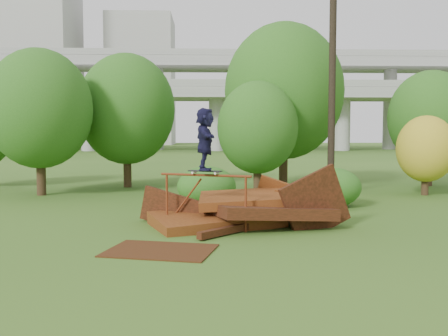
{
  "coord_description": "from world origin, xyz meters",
  "views": [
    {
      "loc": [
        -1.21,
        -10.99,
        2.51
      ],
      "look_at": [
        -0.8,
        2.0,
        1.6
      ],
      "focal_mm": 40.0,
      "sensor_mm": 36.0,
      "label": 1
    }
  ],
  "objects_px": {
    "flat_plate": "(160,250)",
    "skater": "(205,139)",
    "utility_pole": "(332,68)",
    "scrap_pile": "(244,212)"
  },
  "relations": [
    {
      "from": "flat_plate",
      "to": "skater",
      "type": "bearing_deg",
      "value": 68.65
    },
    {
      "from": "skater",
      "to": "utility_pole",
      "type": "height_order",
      "value": "utility_pole"
    },
    {
      "from": "flat_plate",
      "to": "utility_pole",
      "type": "relative_size",
      "value": 0.22
    },
    {
      "from": "flat_plate",
      "to": "utility_pole",
      "type": "xyz_separation_m",
      "value": [
        6.0,
        9.5,
        5.08
      ]
    },
    {
      "from": "scrap_pile",
      "to": "skater",
      "type": "bearing_deg",
      "value": -157.72
    },
    {
      "from": "scrap_pile",
      "to": "skater",
      "type": "relative_size",
      "value": 3.58
    },
    {
      "from": "utility_pole",
      "to": "scrap_pile",
      "type": "bearing_deg",
      "value": -121.12
    },
    {
      "from": "skater",
      "to": "utility_pole",
      "type": "distance_m",
      "value": 9.12
    },
    {
      "from": "scrap_pile",
      "to": "utility_pole",
      "type": "bearing_deg",
      "value": 58.88
    },
    {
      "from": "scrap_pile",
      "to": "skater",
      "type": "height_order",
      "value": "skater"
    }
  ]
}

